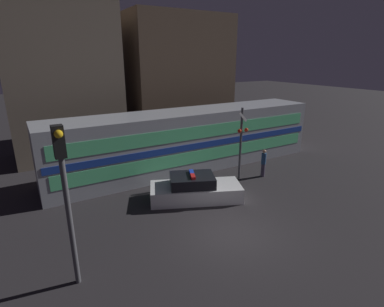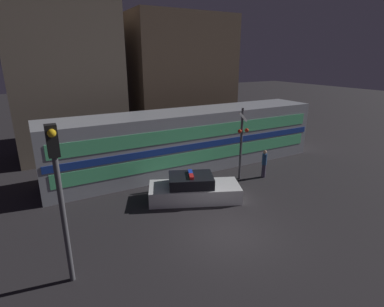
{
  "view_description": "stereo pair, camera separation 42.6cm",
  "coord_description": "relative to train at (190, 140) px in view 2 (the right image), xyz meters",
  "views": [
    {
      "loc": [
        -6.72,
        -8.22,
        6.71
      ],
      "look_at": [
        1.32,
        5.36,
        1.63
      ],
      "focal_mm": 28.0,
      "sensor_mm": 36.0,
      "label": 1
    },
    {
      "loc": [
        -6.35,
        -8.43,
        6.71
      ],
      "look_at": [
        1.32,
        5.36,
        1.63
      ],
      "focal_mm": 28.0,
      "sensor_mm": 36.0,
      "label": 2
    }
  ],
  "objects": [
    {
      "name": "ground_plane",
      "position": [
        -2.34,
        -7.43,
        -1.81
      ],
      "size": [
        120.0,
        120.0,
        0.0
      ],
      "primitive_type": "plane",
      "color": "#262326"
    },
    {
      "name": "train",
      "position": [
        0.0,
        0.0,
        0.0
      ],
      "size": [
        17.4,
        3.0,
        3.62
      ],
      "color": "#999EA5",
      "rests_on": "ground_plane"
    },
    {
      "name": "police_car",
      "position": [
        -2.08,
        -4.13,
        -1.29
      ],
      "size": [
        4.76,
        3.39,
        1.38
      ],
      "rotation": [
        0.0,
        0.0,
        -0.41
      ],
      "color": "silver",
      "rests_on": "ground_plane"
    },
    {
      "name": "pedestrian",
      "position": [
        2.91,
        -3.62,
        -0.96
      ],
      "size": [
        0.28,
        0.28,
        1.65
      ],
      "color": "#3F384C",
      "rests_on": "ground_plane"
    },
    {
      "name": "crossing_signal_near",
      "position": [
        1.52,
        -3.17,
        0.47
      ],
      "size": [
        0.71,
        0.31,
        4.11
      ],
      "color": "#4C4C51",
      "rests_on": "ground_plane"
    },
    {
      "name": "traffic_light_corner",
      "position": [
        -8.2,
        -7.22,
        1.45
      ],
      "size": [
        0.3,
        0.46,
        5.01
      ],
      "color": "#4C4C51",
      "rests_on": "ground_plane"
    },
    {
      "name": "building_left",
      "position": [
        -5.99,
        6.63,
        3.48
      ],
      "size": [
        7.09,
        4.48,
        10.57
      ],
      "color": "#726656",
      "rests_on": "ground_plane"
    },
    {
      "name": "building_center",
      "position": [
        2.86,
        7.84,
        3.17
      ],
      "size": [
        8.29,
        6.8,
        9.96
      ],
      "color": "brown",
      "rests_on": "ground_plane"
    }
  ]
}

